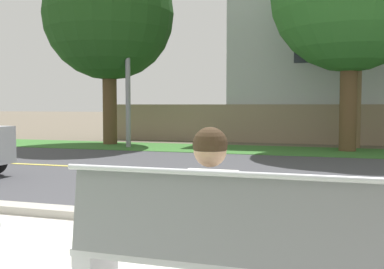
# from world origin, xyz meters

# --- Properties ---
(ground_plane) EXTENTS (140.00, 140.00, 0.00)m
(ground_plane) POSITION_xyz_m (0.00, 8.00, 0.00)
(ground_plane) COLOR #665B4C
(curb_edge) EXTENTS (44.00, 0.30, 0.11)m
(curb_edge) POSITION_xyz_m (0.00, 2.35, 0.06)
(curb_edge) COLOR #ADA89E
(curb_edge) RESTS_ON ground_plane
(street_asphalt) EXTENTS (52.00, 8.00, 0.01)m
(street_asphalt) POSITION_xyz_m (0.00, 6.50, 0.00)
(street_asphalt) COLOR #424247
(street_asphalt) RESTS_ON ground_plane
(road_centre_line) EXTENTS (48.00, 0.14, 0.01)m
(road_centre_line) POSITION_xyz_m (0.00, 6.50, 0.01)
(road_centre_line) COLOR #E0CC4C
(road_centre_line) RESTS_ON ground_plane
(far_verge_grass) EXTENTS (48.00, 2.80, 0.02)m
(far_verge_grass) POSITION_xyz_m (0.00, 11.56, 0.01)
(far_verge_grass) COLOR #38702D
(far_verge_grass) RESTS_ON ground_plane
(bench_right) EXTENTS (2.06, 0.48, 1.01)m
(bench_right) POSITION_xyz_m (1.48, 0.14, 0.47)
(bench_right) COLOR silver
(bench_right) RESTS_ON ground_plane
(seated_person_white) EXTENTS (0.52, 0.68, 1.25)m
(seated_person_white) POSITION_xyz_m (1.35, 0.32, 0.68)
(seated_person_white) COLOR #47382D
(seated_person_white) RESTS_ON ground_plane
(streetlamp) EXTENTS (0.24, 2.10, 7.15)m
(streetlamp) POSITION_xyz_m (-4.44, 11.36, 4.08)
(streetlamp) COLOR gray
(streetlamp) RESTS_ON ground_plane
(shade_tree_far_left) EXTENTS (4.50, 4.50, 7.43)m
(shade_tree_far_left) POSITION_xyz_m (-5.44, 12.00, 4.83)
(shade_tree_far_left) COLOR brown
(shade_tree_far_left) RESTS_ON ground_plane
(garden_wall) EXTENTS (13.00, 0.36, 1.40)m
(garden_wall) POSITION_xyz_m (-0.21, 14.45, 0.70)
(garden_wall) COLOR gray
(garden_wall) RESTS_ON ground_plane
(house_across_street) EXTENTS (11.85, 6.91, 7.00)m
(house_across_street) POSITION_xyz_m (3.52, 17.65, 3.54)
(house_across_street) COLOR #B7BCC1
(house_across_street) RESTS_ON ground_plane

